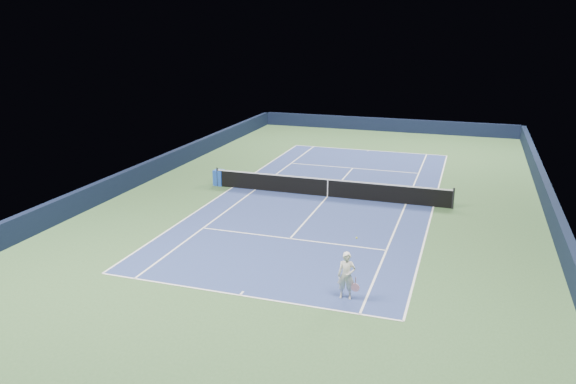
% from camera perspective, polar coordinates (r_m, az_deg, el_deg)
% --- Properties ---
extents(ground, '(40.00, 40.00, 0.00)m').
position_cam_1_polar(ground, '(29.86, 4.03, -0.47)').
color(ground, '#33542E').
rests_on(ground, ground).
extents(wall_far, '(22.00, 0.35, 1.10)m').
position_cam_1_polar(wall_far, '(48.70, 9.92, 6.75)').
color(wall_far, black).
rests_on(wall_far, ground).
extents(wall_right, '(0.35, 40.00, 1.10)m').
position_cam_1_polar(wall_right, '(29.14, 25.14, -1.38)').
color(wall_right, black).
rests_on(wall_right, ground).
extents(wall_left, '(0.35, 40.00, 1.10)m').
position_cam_1_polar(wall_left, '(33.91, -13.96, 2.14)').
color(wall_left, black).
rests_on(wall_left, ground).
extents(court_surface, '(10.97, 23.77, 0.01)m').
position_cam_1_polar(court_surface, '(29.86, 4.03, -0.46)').
color(court_surface, navy).
rests_on(court_surface, ground).
extents(baseline_far, '(10.97, 0.08, 0.00)m').
position_cam_1_polar(baseline_far, '(41.11, 8.18, 4.22)').
color(baseline_far, white).
rests_on(baseline_far, ground).
extents(baseline_near, '(10.97, 0.08, 0.00)m').
position_cam_1_polar(baseline_near, '(19.37, -4.92, -10.40)').
color(baseline_near, white).
rests_on(baseline_near, ground).
extents(sideline_doubles_right, '(0.08, 23.77, 0.00)m').
position_cam_1_polar(sideline_doubles_right, '(29.08, 14.56, -1.45)').
color(sideline_doubles_right, white).
rests_on(sideline_doubles_right, ground).
extents(sideline_doubles_left, '(0.08, 23.77, 0.00)m').
position_cam_1_polar(sideline_doubles_left, '(31.59, -5.64, 0.48)').
color(sideline_doubles_left, white).
rests_on(sideline_doubles_left, ground).
extents(sideline_singles_right, '(0.08, 23.77, 0.00)m').
position_cam_1_polar(sideline_singles_right, '(29.18, 11.88, -1.20)').
color(sideline_singles_right, white).
rests_on(sideline_singles_right, ground).
extents(sideline_singles_left, '(0.08, 23.77, 0.00)m').
position_cam_1_polar(sideline_singles_left, '(31.07, -3.33, 0.25)').
color(sideline_singles_left, white).
rests_on(sideline_singles_left, ground).
extents(service_line_far, '(8.23, 0.08, 0.00)m').
position_cam_1_polar(service_line_far, '(35.87, 6.59, 2.43)').
color(service_line_far, white).
rests_on(service_line_far, ground).
extents(service_line_near, '(8.23, 0.08, 0.00)m').
position_cam_1_polar(service_line_near, '(24.05, 0.21, -4.75)').
color(service_line_near, white).
rests_on(service_line_near, ground).
extents(center_service_line, '(0.08, 12.80, 0.00)m').
position_cam_1_polar(center_service_line, '(29.86, 4.03, -0.45)').
color(center_service_line, white).
rests_on(center_service_line, ground).
extents(center_mark_far, '(0.08, 0.30, 0.00)m').
position_cam_1_polar(center_mark_far, '(40.97, 8.15, 4.18)').
color(center_mark_far, white).
rests_on(center_mark_far, ground).
extents(center_mark_near, '(0.08, 0.30, 0.00)m').
position_cam_1_polar(center_mark_near, '(19.49, -4.75, -10.21)').
color(center_mark_near, white).
rests_on(center_mark_near, ground).
extents(tennis_net, '(12.90, 0.10, 1.07)m').
position_cam_1_polar(tennis_net, '(29.72, 4.05, 0.46)').
color(tennis_net, black).
rests_on(tennis_net, ground).
extents(sponsor_cube, '(0.61, 0.54, 0.89)m').
position_cam_1_polar(sponsor_cube, '(32.02, -7.01, 1.46)').
color(sponsor_cube, blue).
rests_on(sponsor_cube, ground).
extents(tennis_player, '(0.78, 1.26, 1.83)m').
position_cam_1_polar(tennis_player, '(18.88, 5.97, -8.45)').
color(tennis_player, silver).
rests_on(tennis_player, ground).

